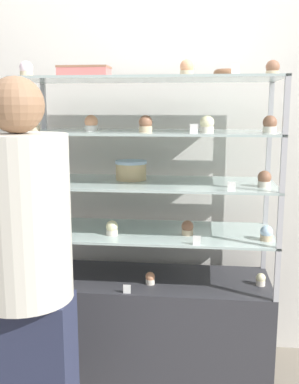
% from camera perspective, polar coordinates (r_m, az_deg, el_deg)
% --- Properties ---
extents(ground_plane, '(20.00, 20.00, 0.00)m').
position_cam_1_polar(ground_plane, '(2.67, 0.00, -21.90)').
color(ground_plane, gray).
extents(back_wall, '(8.00, 0.05, 2.60)m').
position_cam_1_polar(back_wall, '(2.63, 0.94, 7.67)').
color(back_wall, silver).
rests_on(back_wall, ground_plane).
extents(display_base, '(1.26, 0.47, 0.55)m').
position_cam_1_polar(display_base, '(2.53, 0.00, -16.65)').
color(display_base, '#333338').
rests_on(display_base, ground_plane).
extents(display_riser_lower, '(1.26, 0.47, 0.26)m').
position_cam_1_polar(display_riser_lower, '(2.34, 0.00, -5.33)').
color(display_riser_lower, '#B7B7BC').
rests_on(display_riser_lower, display_base).
extents(display_riser_middle, '(1.26, 0.47, 0.26)m').
position_cam_1_polar(display_riser_middle, '(2.28, 0.00, 0.89)').
color(display_riser_middle, '#B7B7BC').
rests_on(display_riser_middle, display_riser_lower).
extents(display_riser_upper, '(1.26, 0.47, 0.26)m').
position_cam_1_polar(display_riser_upper, '(2.25, 0.00, 7.35)').
color(display_riser_upper, '#B7B7BC').
rests_on(display_riser_upper, display_riser_middle).
extents(display_riser_top, '(1.26, 0.47, 0.26)m').
position_cam_1_polar(display_riser_top, '(2.25, 0.00, 13.90)').
color(display_riser_top, '#B7B7BC').
rests_on(display_riser_top, display_riser_upper).
extents(layer_cake_centerpiece, '(0.16, 0.16, 0.10)m').
position_cam_1_polar(layer_cake_centerpiece, '(2.35, -2.35, 2.79)').
color(layer_cake_centerpiece, '#DBBC84').
rests_on(layer_cake_centerpiece, display_riser_middle).
extents(sheet_cake_frosted, '(0.26, 0.14, 0.06)m').
position_cam_1_polar(sheet_cake_frosted, '(2.37, -8.26, 14.78)').
color(sheet_cake_frosted, '#C66660').
rests_on(sheet_cake_frosted, display_riser_top).
extents(cupcake_0, '(0.05, 0.05, 0.06)m').
position_cam_1_polar(cupcake_0, '(2.42, -14.07, -10.36)').
color(cupcake_0, beige).
rests_on(cupcake_0, display_base).
extents(cupcake_1, '(0.05, 0.05, 0.06)m').
position_cam_1_polar(cupcake_1, '(2.33, 0.09, -10.90)').
color(cupcake_1, beige).
rests_on(cupcake_1, display_base).
extents(cupcake_2, '(0.05, 0.05, 0.06)m').
position_cam_1_polar(cupcake_2, '(2.38, 13.94, -10.73)').
color(cupcake_2, beige).
rests_on(cupcake_2, display_base).
extents(price_tag_0, '(0.04, 0.00, 0.04)m').
position_cam_1_polar(price_tag_0, '(2.23, -2.89, -12.22)').
color(price_tag_0, white).
rests_on(price_tag_0, display_base).
extents(cupcake_3, '(0.06, 0.06, 0.07)m').
position_cam_1_polar(cupcake_3, '(2.35, -14.40, -4.35)').
color(cupcake_3, white).
rests_on(cupcake_3, display_riser_lower).
extents(cupcake_4, '(0.06, 0.06, 0.07)m').
position_cam_1_polar(cupcake_4, '(2.27, -4.78, -4.59)').
color(cupcake_4, beige).
rests_on(cupcake_4, display_riser_lower).
extents(cupcake_5, '(0.06, 0.06, 0.07)m').
position_cam_1_polar(cupcake_5, '(2.27, 4.84, -4.57)').
color(cupcake_5, '#CCB28C').
rests_on(cupcake_5, display_riser_lower).
extents(cupcake_6, '(0.06, 0.06, 0.07)m').
position_cam_1_polar(cupcake_6, '(2.24, 14.63, -5.10)').
color(cupcake_6, '#CCB28C').
rests_on(cupcake_6, display_riser_lower).
extents(price_tag_1, '(0.04, 0.00, 0.04)m').
position_cam_1_polar(price_tag_1, '(2.11, 6.01, -6.12)').
color(price_tag_1, white).
rests_on(price_tag_1, display_riser_lower).
extents(cupcake_7, '(0.06, 0.06, 0.08)m').
position_cam_1_polar(cupcake_7, '(2.30, -14.81, 1.95)').
color(cupcake_7, '#CCB28C').
rests_on(cupcake_7, display_riser_middle).
extents(cupcake_8, '(0.06, 0.06, 0.08)m').
position_cam_1_polar(cupcake_8, '(2.20, 14.38, 1.58)').
color(cupcake_8, beige).
rests_on(cupcake_8, display_riser_middle).
extents(price_tag_2, '(0.04, 0.00, 0.04)m').
position_cam_1_polar(price_tag_2, '(2.06, 10.38, 0.68)').
color(price_tag_2, white).
rests_on(price_tag_2, display_riser_middle).
extents(cupcake_9, '(0.07, 0.07, 0.08)m').
position_cam_1_polar(cupcake_9, '(2.33, -14.53, 8.43)').
color(cupcake_9, '#CCB28C').
rests_on(cupcake_9, display_riser_upper).
extents(cupcake_10, '(0.07, 0.07, 0.08)m').
position_cam_1_polar(cupcake_10, '(2.26, -7.41, 8.62)').
color(cupcake_10, white).
rests_on(cupcake_10, display_riser_upper).
extents(cupcake_11, '(0.07, 0.07, 0.08)m').
position_cam_1_polar(cupcake_11, '(2.16, -0.50, 8.61)').
color(cupcake_11, '#CCB28C').
rests_on(cupcake_11, display_riser_upper).
extents(cupcake_12, '(0.07, 0.07, 0.08)m').
position_cam_1_polar(cupcake_12, '(2.12, 7.31, 8.50)').
color(cupcake_12, beige).
rests_on(cupcake_12, display_riser_upper).
extents(cupcake_13, '(0.07, 0.07, 0.08)m').
position_cam_1_polar(cupcake_13, '(2.19, 15.03, 8.29)').
color(cupcake_13, beige).
rests_on(cupcake_13, display_riser_upper).
extents(price_tag_3, '(0.04, 0.00, 0.04)m').
position_cam_1_polar(price_tag_3, '(2.02, 5.66, 7.98)').
color(price_tag_3, white).
rests_on(price_tag_3, display_riser_upper).
extents(cupcake_14, '(0.06, 0.06, 0.07)m').
position_cam_1_polar(cupcake_14, '(2.27, -15.38, 14.77)').
color(cupcake_14, '#CCB28C').
rests_on(cupcake_14, display_riser_top).
extents(cupcake_15, '(0.06, 0.06, 0.07)m').
position_cam_1_polar(cupcake_15, '(2.14, 4.76, 15.39)').
color(cupcake_15, '#CCB28C').
rests_on(cupcake_15, display_riser_top).
extents(cupcake_16, '(0.06, 0.06, 0.07)m').
position_cam_1_polar(cupcake_16, '(2.22, 15.37, 14.87)').
color(cupcake_16, '#CCB28C').
rests_on(cupcake_16, display_riser_top).
extents(price_tag_4, '(0.04, 0.00, 0.04)m').
position_cam_1_polar(price_tag_4, '(2.03, 10.88, 15.12)').
color(price_tag_4, white).
rests_on(price_tag_4, display_riser_top).
extents(donut_glazed, '(0.12, 0.12, 0.04)m').
position_cam_1_polar(donut_glazed, '(2.28, 9.69, 14.63)').
color(donut_glazed, brown).
rests_on(donut_glazed, display_riser_top).
extents(customer_figure, '(0.36, 0.36, 1.55)m').
position_cam_1_polar(customer_figure, '(1.80, -15.54, -9.60)').
color(customer_figure, '#282D47').
rests_on(customer_figure, ground_plane).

